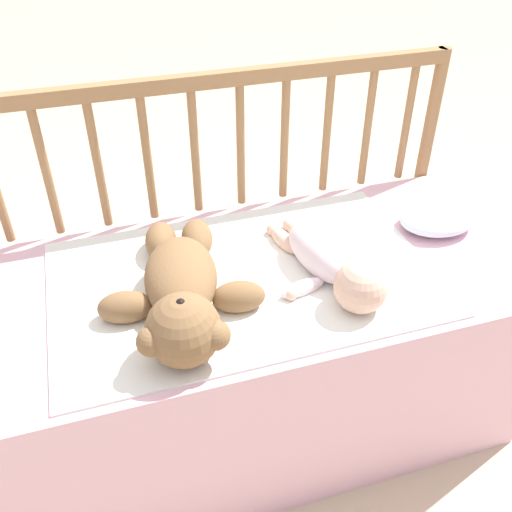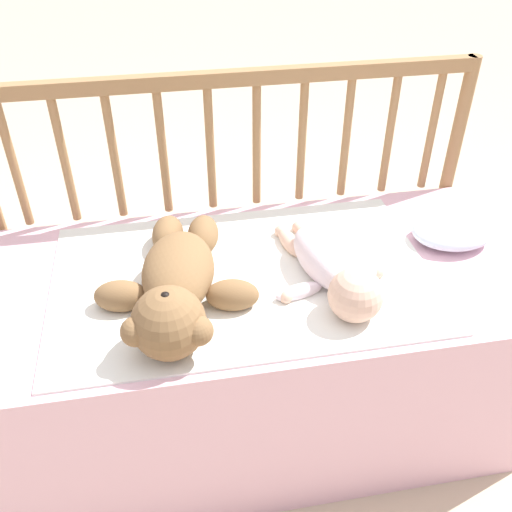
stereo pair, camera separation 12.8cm
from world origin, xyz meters
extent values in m
plane|color=#C6B293|center=(0.00, 0.00, 0.00)|extent=(12.00, 12.00, 0.00)
cube|color=#EDB7C6|center=(0.00, 0.00, 0.26)|extent=(1.28, 0.59, 0.51)
cylinder|color=#997047|center=(0.62, 0.32, 0.44)|extent=(0.04, 0.04, 0.88)
cube|color=#997047|center=(0.00, 0.32, 0.87)|extent=(1.25, 0.03, 0.04)
cylinder|color=#997047|center=(-0.42, 0.32, 0.68)|extent=(0.02, 0.02, 0.33)
cylinder|color=#997047|center=(-0.30, 0.32, 0.68)|extent=(0.02, 0.02, 0.33)
cylinder|color=#997047|center=(-0.18, 0.32, 0.68)|extent=(0.02, 0.02, 0.33)
cylinder|color=#997047|center=(-0.06, 0.32, 0.68)|extent=(0.02, 0.02, 0.33)
cylinder|color=#997047|center=(0.06, 0.32, 0.68)|extent=(0.02, 0.02, 0.33)
cylinder|color=#997047|center=(0.18, 0.32, 0.68)|extent=(0.02, 0.02, 0.33)
cylinder|color=#997047|center=(0.30, 0.32, 0.68)|extent=(0.02, 0.02, 0.33)
cylinder|color=#997047|center=(0.42, 0.32, 0.68)|extent=(0.02, 0.02, 0.33)
cylinder|color=#997047|center=(0.54, 0.32, 0.68)|extent=(0.02, 0.02, 0.33)
cube|color=white|center=(-0.03, -0.01, 0.52)|extent=(0.86, 0.54, 0.01)
ellipsoid|color=olive|center=(-0.18, -0.03, 0.57)|extent=(0.20, 0.28, 0.11)
sphere|color=olive|center=(-0.21, -0.21, 0.59)|extent=(0.15, 0.15, 0.15)
sphere|color=beige|center=(-0.21, -0.21, 0.63)|extent=(0.06, 0.06, 0.06)
sphere|color=black|center=(-0.21, -0.21, 0.65)|extent=(0.02, 0.02, 0.02)
sphere|color=olive|center=(-0.15, -0.24, 0.59)|extent=(0.06, 0.06, 0.06)
sphere|color=olive|center=(-0.27, -0.22, 0.59)|extent=(0.06, 0.06, 0.06)
ellipsoid|color=olive|center=(-0.07, -0.10, 0.55)|extent=(0.12, 0.09, 0.07)
ellipsoid|color=olive|center=(-0.30, -0.06, 0.55)|extent=(0.12, 0.09, 0.07)
ellipsoid|color=olive|center=(-0.11, 0.13, 0.55)|extent=(0.09, 0.14, 0.08)
ellipsoid|color=olive|center=(-0.19, 0.14, 0.55)|extent=(0.09, 0.14, 0.08)
ellipsoid|color=white|center=(0.15, -0.03, 0.56)|extent=(0.14, 0.24, 0.10)
sphere|color=beige|center=(0.18, -0.17, 0.57)|extent=(0.12, 0.12, 0.12)
ellipsoid|color=white|center=(0.24, -0.06, 0.53)|extent=(0.12, 0.06, 0.03)
ellipsoid|color=white|center=(0.08, -0.10, 0.53)|extent=(0.12, 0.06, 0.03)
sphere|color=beige|center=(0.27, -0.06, 0.53)|extent=(0.03, 0.03, 0.03)
sphere|color=beige|center=(0.05, -0.11, 0.53)|extent=(0.03, 0.03, 0.03)
ellipsoid|color=beige|center=(0.15, 0.09, 0.53)|extent=(0.06, 0.12, 0.04)
ellipsoid|color=beige|center=(0.10, 0.08, 0.53)|extent=(0.06, 0.12, 0.04)
sphere|color=beige|center=(0.14, 0.15, 0.53)|extent=(0.03, 0.03, 0.03)
sphere|color=beige|center=(0.09, 0.14, 0.53)|extent=(0.03, 0.03, 0.03)
ellipsoid|color=silver|center=(0.51, 0.05, 0.54)|extent=(0.20, 0.15, 0.06)
camera|label=1|loc=(-0.31, -0.98, 1.34)|focal=40.00mm
camera|label=2|loc=(-0.18, -1.01, 1.34)|focal=40.00mm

